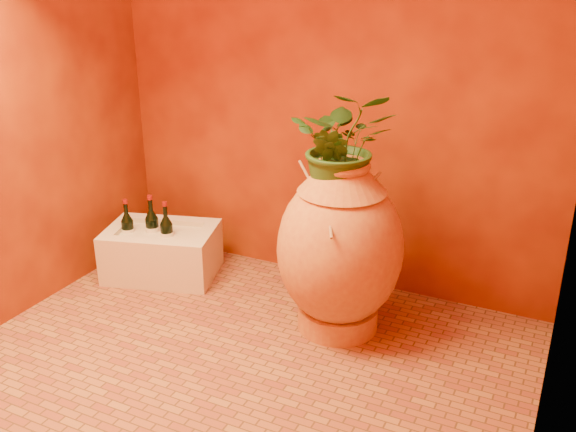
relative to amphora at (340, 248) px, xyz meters
The scene contains 10 objects.
floor 0.71m from the amphora, 118.67° to the right, with size 2.50×2.50×0.00m, color brown.
wall_back 1.00m from the amphora, 118.64° to the left, with size 2.50×0.02×2.50m, color #591505.
amphora is the anchor object (origin of this frame).
stone_basin 1.16m from the amphora, behind, with size 0.70×0.58×0.29m.
wine_bottle_a 1.09m from the amphora, behind, with size 0.07×0.07×0.30m.
wine_bottle_b 1.32m from the amphora, behind, with size 0.07×0.07×0.29m.
wine_bottle_c 1.20m from the amphora, behind, with size 0.08×0.08×0.32m.
wall_tap 0.56m from the amphora, 116.29° to the left, with size 0.07×0.15×0.16m.
plant_main 0.51m from the amphora, 104.38° to the left, with size 0.46×0.40×0.51m, color #204619.
plant_side 0.42m from the amphora, 146.31° to the right, with size 0.19×0.16×0.35m, color #204619.
Camera 1 is at (1.26, -2.10, 1.72)m, focal length 40.00 mm.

